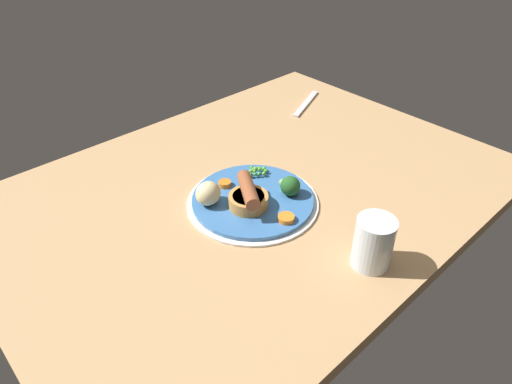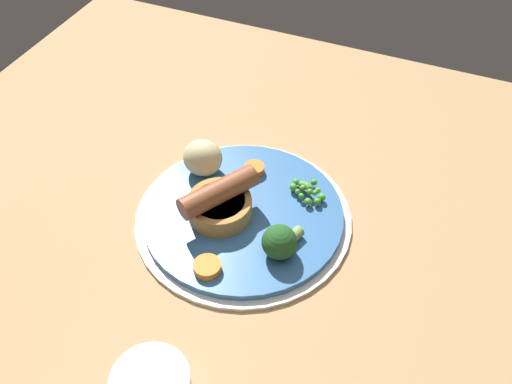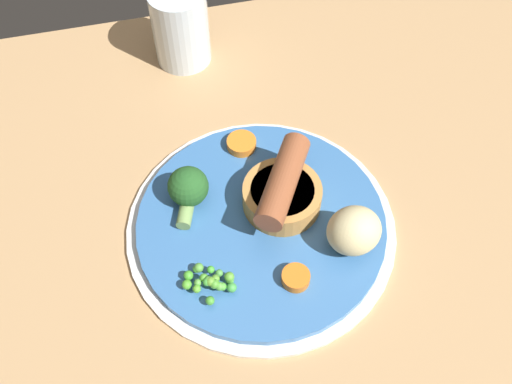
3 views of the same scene
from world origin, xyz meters
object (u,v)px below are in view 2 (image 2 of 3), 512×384
Objects in this scene: carrot_slice_2 at (254,169)px; potato_chunk_0 at (203,158)px; sausage_pudding at (219,202)px; carrot_slice_0 at (207,267)px; broccoli_floret_near at (280,242)px; pea_pile at (306,190)px; dinner_plate at (244,216)px.

potato_chunk_0 is at bearing 21.80° from carrot_slice_2.
potato_chunk_0 is 7.05cm from carrot_slice_2.
carrot_slice_0 is at bearing -133.02° from sausage_pudding.
carrot_slice_0 is (6.73, 5.56, -1.48)cm from broccoli_floret_near.
carrot_slice_2 is (1.32, -16.90, 0.04)cm from carrot_slice_0.
sausage_pudding reaches higher than broccoli_floret_near.
pea_pile is 9.99cm from broccoli_floret_near.
carrot_slice_0 is at bearing -31.14° from broccoli_floret_near.
carrot_slice_2 is at bearing -85.53° from carrot_slice_0.
broccoli_floret_near is (-9.04, 2.71, -0.22)cm from sausage_pudding.
potato_chunk_0 reaches higher than dinner_plate.
broccoli_floret_near is at bearing -75.29° from sausage_pudding.
dinner_plate is 8.48× the size of carrot_slice_0.
dinner_plate is at bearing -27.90° from sausage_pudding.
sausage_pudding is 8.11cm from potato_chunk_0.
pea_pile is at bearing -159.16° from broccoli_floret_near.
dinner_plate is at bearing -103.47° from broccoli_floret_near.
sausage_pudding reaches higher than carrot_slice_2.
sausage_pudding is 8.75cm from carrot_slice_0.
sausage_pudding is at bearing 30.71° from dinner_plate.
broccoli_floret_near is at bearing 147.21° from dinner_plate.
broccoli_floret_near is 1.14× the size of potato_chunk_0.
pea_pile is 1.96× the size of carrot_slice_2.
carrot_slice_2 is (1.53, -7.14, 1.37)cm from dinner_plate.
broccoli_floret_near is at bearing 125.36° from carrot_slice_2.
potato_chunk_0 is (7.83, -4.62, 3.30)cm from dinner_plate.
pea_pile is at bearing -19.13° from sausage_pudding.
carrot_slice_2 is at bearing -158.20° from potato_chunk_0.
broccoli_floret_near reaches higher than carrot_slice_2.
broccoli_floret_near is 2.22× the size of carrot_slice_2.
pea_pile is (-8.77, -7.23, -1.27)cm from sausage_pudding.
sausage_pudding is 9.44cm from broccoli_floret_near.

